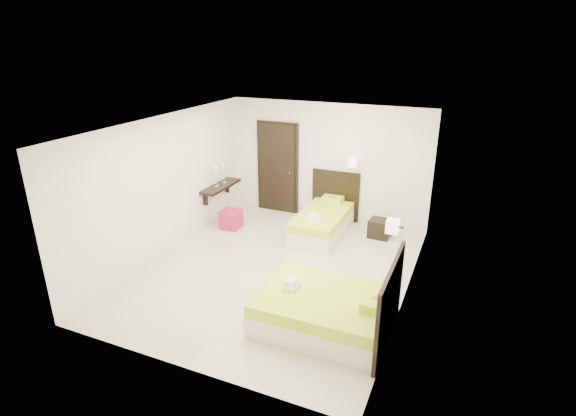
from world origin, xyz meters
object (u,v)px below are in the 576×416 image
at_px(ottoman, 231,219).
at_px(bed_single, 323,220).
at_px(bed_double, 329,309).
at_px(nightstand, 380,228).

bearing_deg(ottoman, bed_single, 16.79).
height_order(bed_double, ottoman, bed_double).
height_order(bed_double, nightstand, bed_double).
height_order(bed_single, nightstand, bed_single).
height_order(bed_single, bed_double, bed_double).
bearing_deg(ottoman, bed_double, -39.36).
distance_m(bed_single, ottoman, 2.00).
xyz_separation_m(bed_double, ottoman, (-3.08, 2.53, -0.08)).
xyz_separation_m(bed_double, nightstand, (-0.01, 3.33, -0.09)).
bearing_deg(bed_single, ottoman, -163.21).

